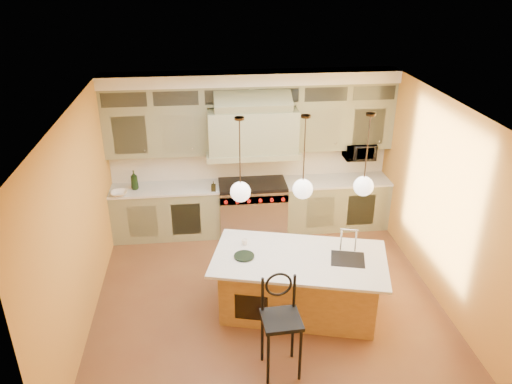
{
  "coord_description": "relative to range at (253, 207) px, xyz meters",
  "views": [
    {
      "loc": [
        -0.83,
        -5.93,
        4.59
      ],
      "look_at": [
        -0.1,
        0.7,
        1.46
      ],
      "focal_mm": 35.0,
      "sensor_mm": 36.0,
      "label": 1
    }
  ],
  "objects": [
    {
      "name": "wall_back",
      "position": [
        0.0,
        0.36,
        0.96
      ],
      "size": [
        5.0,
        0.0,
        5.0
      ],
      "primitive_type": "plane",
      "rotation": [
        1.57,
        0.0,
        0.0
      ],
      "color": "gold",
      "rests_on": "ground"
    },
    {
      "name": "back_cabinetry",
      "position": [
        0.0,
        0.09,
        0.94
      ],
      "size": [
        5.0,
        0.77,
        2.9
      ],
      "color": "gray",
      "rests_on": "floor"
    },
    {
      "name": "range",
      "position": [
        0.0,
        0.0,
        0.0
      ],
      "size": [
        1.2,
        0.74,
        0.96
      ],
      "color": "silver",
      "rests_on": "floor"
    },
    {
      "name": "kitchen_island",
      "position": [
        0.4,
        -2.4,
        -0.01
      ],
      "size": [
        2.58,
        1.8,
        1.35
      ],
      "rotation": [
        0.0,
        0.0,
        -0.26
      ],
      "color": "olive",
      "rests_on": "floor"
    },
    {
      "name": "wall_left",
      "position": [
        -2.5,
        -2.14,
        0.96
      ],
      "size": [
        0.0,
        5.0,
        5.0
      ],
      "primitive_type": "plane",
      "rotation": [
        1.57,
        0.0,
        1.57
      ],
      "color": "gold",
      "rests_on": "ground"
    },
    {
      "name": "wall_right",
      "position": [
        2.5,
        -2.14,
        0.96
      ],
      "size": [
        0.0,
        5.0,
        5.0
      ],
      "primitive_type": "plane",
      "rotation": [
        1.57,
        0.0,
        -1.57
      ],
      "color": "gold",
      "rests_on": "ground"
    },
    {
      "name": "fruit_bowl",
      "position": [
        -2.3,
        -0.22,
        0.49
      ],
      "size": [
        0.3,
        0.3,
        0.07
      ],
      "primitive_type": "imported",
      "rotation": [
        0.0,
        0.0,
        0.08
      ],
      "color": "white",
      "rests_on": "back_cabinetry"
    },
    {
      "name": "oil_bottle_a",
      "position": [
        -2.06,
        0.01,
        0.63
      ],
      "size": [
        0.15,
        0.15,
        0.34
      ],
      "primitive_type": "imported",
      "rotation": [
        0.0,
        0.0,
        0.16
      ],
      "color": "black",
      "rests_on": "back_cabinetry"
    },
    {
      "name": "ceiling",
      "position": [
        0.0,
        -2.14,
        2.41
      ],
      "size": [
        5.0,
        5.0,
        0.0
      ],
      "primitive_type": "plane",
      "rotation": [
        3.14,
        0.0,
        0.0
      ],
      "color": "white",
      "rests_on": "wall_back"
    },
    {
      "name": "oil_bottle_b",
      "position": [
        -0.7,
        -0.22,
        0.54
      ],
      "size": [
        0.09,
        0.09,
        0.18
      ],
      "primitive_type": "imported",
      "rotation": [
        0.0,
        0.0,
        -0.08
      ],
      "color": "black",
      "rests_on": "back_cabinetry"
    },
    {
      "name": "counter_stool",
      "position": [
        -0.03,
        -3.47,
        0.26
      ],
      "size": [
        0.48,
        0.48,
        1.29
      ],
      "rotation": [
        0.0,
        0.0,
        0.06
      ],
      "color": "black",
      "rests_on": "floor"
    },
    {
      "name": "microwave",
      "position": [
        1.95,
        0.11,
        0.96
      ],
      "size": [
        0.54,
        0.37,
        0.3
      ],
      "primitive_type": "imported",
      "color": "black",
      "rests_on": "back_cabinetry"
    },
    {
      "name": "pendant_right",
      "position": [
        1.2,
        -2.39,
        1.46
      ],
      "size": [
        0.26,
        0.26,
        1.11
      ],
      "color": "#2D2319",
      "rests_on": "ceiling"
    },
    {
      "name": "cup",
      "position": [
        -0.32,
        -2.02,
        0.48
      ],
      "size": [
        0.09,
        0.09,
        0.08
      ],
      "primitive_type": "imported",
      "rotation": [
        0.0,
        0.0,
        0.0
      ],
      "color": "white",
      "rests_on": "kitchen_island"
    },
    {
      "name": "floor",
      "position": [
        0.0,
        -2.14,
        -0.49
      ],
      "size": [
        5.0,
        5.0,
        0.0
      ],
      "primitive_type": "plane",
      "color": "brown",
      "rests_on": "ground"
    },
    {
      "name": "wall_front",
      "position": [
        0.0,
        -4.64,
        0.96
      ],
      "size": [
        5.0,
        0.0,
        5.0
      ],
      "primitive_type": "plane",
      "rotation": [
        -1.57,
        0.0,
        0.0
      ],
      "color": "gold",
      "rests_on": "ground"
    },
    {
      "name": "pendant_left",
      "position": [
        -0.4,
        -2.39,
        1.46
      ],
      "size": [
        0.26,
        0.26,
        1.11
      ],
      "color": "#2D2319",
      "rests_on": "ceiling"
    },
    {
      "name": "pendant_center",
      "position": [
        0.4,
        -2.39,
        1.46
      ],
      "size": [
        0.26,
        0.26,
        1.11
      ],
      "color": "#2D2319",
      "rests_on": "ceiling"
    }
  ]
}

